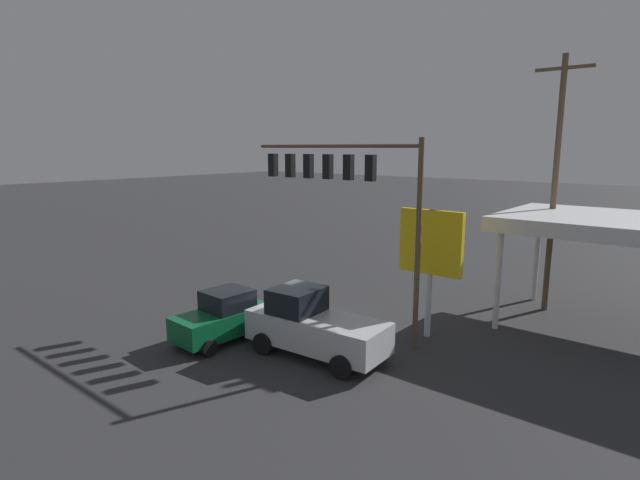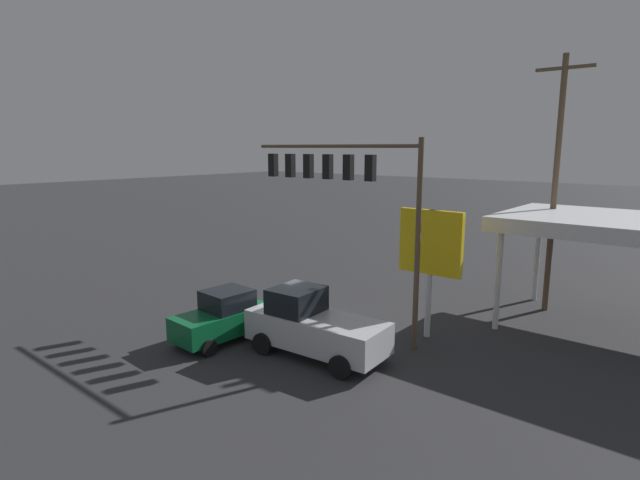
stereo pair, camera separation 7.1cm
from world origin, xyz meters
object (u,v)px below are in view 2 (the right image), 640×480
(hatchback_crossing, at_px, (223,317))
(fire_hydrant, at_px, (346,361))
(pickup_parked, at_px, (313,326))
(traffic_signal_assembly, at_px, (342,182))
(utility_pole, at_px, (555,181))
(price_sign, at_px, (430,247))

(hatchback_crossing, xyz_separation_m, fire_hydrant, (-5.46, -0.68, -0.51))
(hatchback_crossing, bearing_deg, pickup_parked, 110.42)
(traffic_signal_assembly, distance_m, utility_pole, 9.82)
(pickup_parked, bearing_deg, traffic_signal_assembly, -76.33)
(pickup_parked, height_order, fire_hydrant, pickup_parked)
(fire_hydrant, bearing_deg, pickup_parked, -14.04)
(fire_hydrant, bearing_deg, price_sign, -95.84)
(utility_pole, distance_m, hatchback_crossing, 15.52)
(hatchback_crossing, xyz_separation_m, pickup_parked, (-3.62, -1.14, 0.16))
(price_sign, bearing_deg, pickup_parked, 61.49)
(pickup_parked, distance_m, fire_hydrant, 2.02)
(traffic_signal_assembly, relative_size, price_sign, 1.59)
(traffic_signal_assembly, bearing_deg, hatchback_crossing, 56.39)
(price_sign, relative_size, hatchback_crossing, 1.31)
(utility_pole, xyz_separation_m, price_sign, (2.65, 6.48, -2.34))
(price_sign, bearing_deg, fire_hydrant, 84.16)
(hatchback_crossing, height_order, fire_hydrant, hatchback_crossing)
(traffic_signal_assembly, height_order, utility_pole, utility_pole)
(pickup_parked, relative_size, fire_hydrant, 6.05)
(price_sign, distance_m, hatchback_crossing, 8.49)
(utility_pole, distance_m, price_sign, 7.38)
(utility_pole, height_order, pickup_parked, utility_pole)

